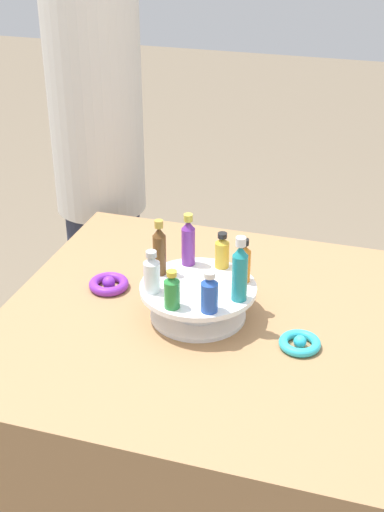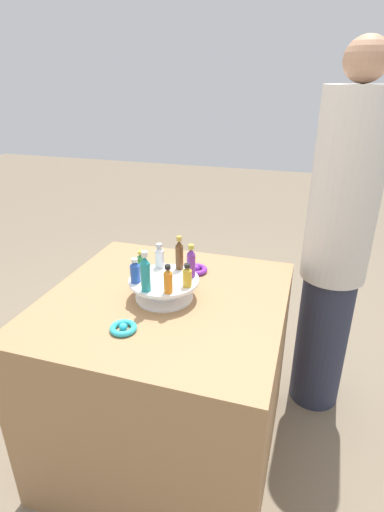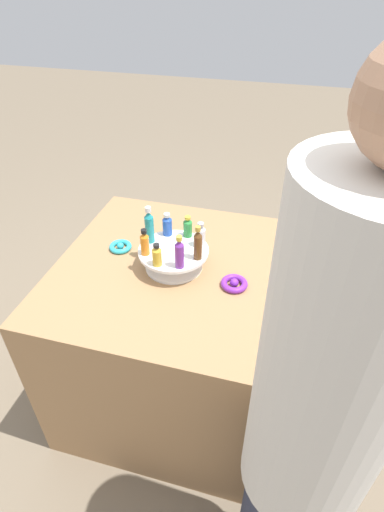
% 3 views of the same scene
% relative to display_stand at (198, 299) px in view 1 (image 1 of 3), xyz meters
% --- Properties ---
extents(party_table, '(0.90, 0.90, 0.77)m').
position_rel_display_stand_xyz_m(party_table, '(0.00, 0.00, -0.43)').
color(party_table, '#9E754C').
rests_on(party_table, ground_plane).
extents(display_stand, '(0.26, 0.26, 0.08)m').
position_rel_display_stand_xyz_m(display_stand, '(0.00, 0.00, 0.00)').
color(display_stand, white).
rests_on(display_stand, party_table).
extents(bottle_gold, '(0.03, 0.03, 0.09)m').
position_rel_display_stand_xyz_m(bottle_gold, '(-0.03, -0.10, 0.08)').
color(bottle_gold, gold).
rests_on(bottle_gold, display_stand).
extents(bottle_purple, '(0.03, 0.03, 0.13)m').
position_rel_display_stand_xyz_m(bottle_purple, '(0.05, -0.09, 0.09)').
color(bottle_purple, '#702D93').
rests_on(bottle_purple, display_stand).
extents(bottle_brown, '(0.03, 0.03, 0.14)m').
position_rel_display_stand_xyz_m(bottle_brown, '(0.10, -0.03, 0.10)').
color(bottle_brown, brown).
rests_on(bottle_brown, display_stand).
extents(bottle_clear, '(0.04, 0.04, 0.10)m').
position_rel_display_stand_xyz_m(bottle_clear, '(0.09, 0.05, 0.08)').
color(bottle_clear, silver).
rests_on(bottle_clear, display_stand).
extents(bottle_green, '(0.03, 0.03, 0.09)m').
position_rel_display_stand_xyz_m(bottle_green, '(0.03, 0.10, 0.08)').
color(bottle_green, '#288438').
rests_on(bottle_green, display_stand).
extents(bottle_blue, '(0.04, 0.04, 0.09)m').
position_rel_display_stand_xyz_m(bottle_blue, '(-0.05, 0.09, 0.08)').
color(bottle_blue, '#234CAD').
rests_on(bottle_blue, display_stand).
extents(bottle_teal, '(0.03, 0.03, 0.15)m').
position_rel_display_stand_xyz_m(bottle_teal, '(-0.10, 0.03, 0.10)').
color(bottle_teal, teal).
rests_on(bottle_teal, display_stand).
extents(bottle_orange, '(0.03, 0.03, 0.11)m').
position_rel_display_stand_xyz_m(bottle_orange, '(-0.09, -0.05, 0.08)').
color(bottle_orange, orange).
rests_on(bottle_orange, display_stand).
extents(ribbon_bow_purple, '(0.10, 0.10, 0.03)m').
position_rel_display_stand_xyz_m(ribbon_bow_purple, '(0.24, -0.05, -0.03)').
color(ribbon_bow_purple, purple).
rests_on(ribbon_bow_purple, party_table).
extents(ribbon_bow_teal, '(0.09, 0.09, 0.03)m').
position_rel_display_stand_xyz_m(ribbon_bow_teal, '(-0.24, 0.05, -0.03)').
color(ribbon_bow_teal, '#2DB7CC').
rests_on(ribbon_bow_teal, party_table).
extents(person_figure, '(0.29, 0.29, 1.68)m').
position_rel_display_stand_xyz_m(person_figure, '(0.51, -0.62, 0.03)').
color(person_figure, '#282D42').
rests_on(person_figure, ground_plane).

